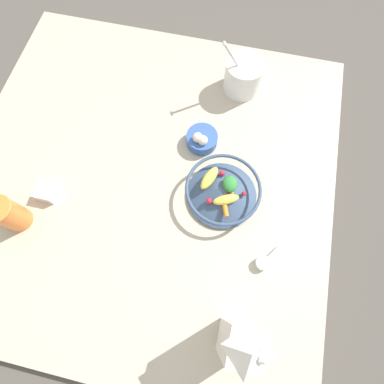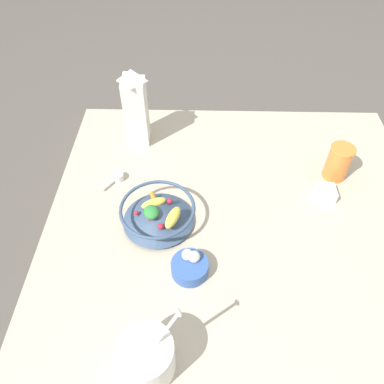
# 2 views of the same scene
# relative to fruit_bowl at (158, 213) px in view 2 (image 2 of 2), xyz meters

# --- Properties ---
(ground_plane) EXTENTS (6.00, 6.00, 0.00)m
(ground_plane) POSITION_rel_fruit_bowl_xyz_m (0.02, 0.24, -0.08)
(ground_plane) COLOR #4C4742
(countertop) EXTENTS (1.17, 1.17, 0.04)m
(countertop) POSITION_rel_fruit_bowl_xyz_m (0.02, 0.24, -0.06)
(countertop) COLOR #B2A893
(countertop) RESTS_ON ground_plane
(fruit_bowl) EXTENTS (0.22, 0.22, 0.08)m
(fruit_bowl) POSITION_rel_fruit_bowl_xyz_m (0.00, 0.00, 0.00)
(fruit_bowl) COLOR #384C6B
(fruit_bowl) RESTS_ON countertop
(milk_carton) EXTENTS (0.07, 0.07, 0.29)m
(milk_carton) POSITION_rel_fruit_bowl_xyz_m (-0.38, -0.10, 0.10)
(milk_carton) COLOR silver
(milk_carton) RESTS_ON countertop
(yogurt_tub) EXTENTS (0.13, 0.15, 0.22)m
(yogurt_tub) POSITION_rel_fruit_bowl_xyz_m (0.41, 0.01, 0.02)
(yogurt_tub) COLOR white
(yogurt_tub) RESTS_ON countertop
(drinking_cup) EXTENTS (0.08, 0.08, 0.12)m
(drinking_cup) POSITION_rel_fruit_bowl_xyz_m (-0.21, 0.57, 0.02)
(drinking_cup) COLOR orange
(drinking_cup) RESTS_ON countertop
(spice_jar) EXTENTS (0.06, 0.06, 0.04)m
(spice_jar) POSITION_rel_fruit_bowl_xyz_m (-0.11, 0.52, -0.02)
(spice_jar) COLOR silver
(spice_jar) RESTS_ON countertop
(measuring_scoop) EXTENTS (0.08, 0.07, 0.02)m
(measuring_scoop) POSITION_rel_fruit_bowl_xyz_m (-0.17, -0.15, -0.03)
(measuring_scoop) COLOR white
(measuring_scoop) RESTS_ON countertop
(garlic_bowl) EXTENTS (0.10, 0.10, 0.07)m
(garlic_bowl) POSITION_rel_fruit_bowl_xyz_m (0.17, 0.10, -0.02)
(garlic_bowl) COLOR #3356A3
(garlic_bowl) RESTS_ON countertop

